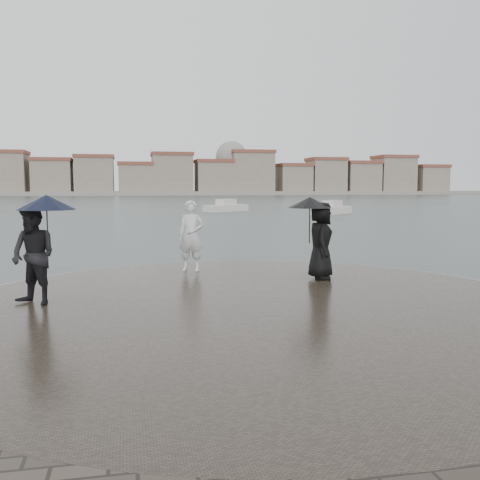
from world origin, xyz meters
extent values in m
plane|color=#2B3835|center=(0.00, 0.00, 0.00)|extent=(400.00, 400.00, 0.00)
cylinder|color=gray|center=(0.00, 3.50, 0.16)|extent=(12.50, 12.50, 0.32)
cylinder|color=#2D261E|center=(0.00, 3.50, 0.18)|extent=(11.90, 11.90, 0.36)
imported|color=silver|center=(-0.67, 7.81, 1.28)|extent=(0.78, 0.64, 1.84)
imported|color=black|center=(-4.00, 4.41, 1.28)|extent=(1.14, 1.10, 1.84)
cylinder|color=black|center=(-3.75, 4.51, 1.71)|extent=(0.02, 0.02, 0.90)
cone|color=black|center=(-3.75, 4.51, 2.26)|extent=(1.09, 1.09, 0.28)
imported|color=black|center=(2.20, 5.95, 1.28)|extent=(0.81, 1.02, 1.83)
cylinder|color=black|center=(1.95, 6.05, 1.66)|extent=(0.02, 0.02, 0.90)
cone|color=black|center=(1.95, 6.05, 2.18)|extent=(1.07, 1.07, 0.26)
cube|color=gray|center=(0.00, 163.00, 0.60)|extent=(260.00, 20.00, 1.20)
cube|color=gray|center=(-37.00, 160.00, 6.00)|extent=(12.00, 10.00, 12.00)
cube|color=brown|center=(-37.00, 160.00, 12.50)|extent=(12.60, 10.60, 1.00)
cube|color=gray|center=(-24.00, 160.00, 5.00)|extent=(11.00, 10.00, 10.00)
cube|color=brown|center=(-24.00, 160.00, 10.50)|extent=(11.60, 10.60, 1.00)
cube|color=gray|center=(-12.00, 160.00, 5.50)|extent=(11.00, 10.00, 11.00)
cube|color=brown|center=(-12.00, 160.00, 11.50)|extent=(11.60, 10.60, 1.00)
cube|color=gray|center=(0.00, 160.00, 4.50)|extent=(10.00, 10.00, 9.00)
cube|color=brown|center=(0.00, 160.00, 9.50)|extent=(10.60, 10.60, 1.00)
cube|color=gray|center=(11.00, 160.00, 6.00)|extent=(12.00, 10.00, 12.00)
cube|color=brown|center=(11.00, 160.00, 12.50)|extent=(12.60, 10.60, 1.00)
cube|color=gray|center=(24.00, 160.00, 5.00)|extent=(11.00, 10.00, 10.00)
cube|color=brown|center=(24.00, 160.00, 10.50)|extent=(11.60, 10.60, 1.00)
cube|color=gray|center=(36.00, 160.00, 6.50)|extent=(13.00, 10.00, 13.00)
cube|color=brown|center=(36.00, 160.00, 13.50)|extent=(13.60, 10.60, 1.00)
cube|color=gray|center=(50.00, 160.00, 4.50)|extent=(10.00, 10.00, 9.00)
cube|color=brown|center=(50.00, 160.00, 9.50)|extent=(10.60, 10.60, 1.00)
cube|color=gray|center=(61.00, 160.00, 5.50)|extent=(11.00, 10.00, 11.00)
cube|color=brown|center=(61.00, 160.00, 11.50)|extent=(11.60, 10.60, 1.00)
cube|color=gray|center=(73.00, 160.00, 5.00)|extent=(11.00, 10.00, 10.00)
cube|color=brown|center=(73.00, 160.00, 10.50)|extent=(11.60, 10.60, 1.00)
cube|color=gray|center=(85.00, 160.00, 6.00)|extent=(12.00, 10.00, 12.00)
cube|color=brown|center=(85.00, 160.00, 12.50)|extent=(12.60, 10.60, 1.00)
cube|color=gray|center=(98.00, 160.00, 4.50)|extent=(10.00, 10.00, 9.00)
cube|color=brown|center=(98.00, 160.00, 9.50)|extent=(10.60, 10.60, 1.00)
sphere|color=gray|center=(30.00, 162.00, 12.00)|extent=(10.00, 10.00, 10.00)
cube|color=silver|center=(7.68, 48.70, 0.25)|extent=(5.26, 4.74, 0.90)
cube|color=silver|center=(7.68, 48.70, 0.85)|extent=(2.31, 2.20, 0.90)
cube|color=silver|center=(16.46, 41.37, 0.25)|extent=(5.13, 4.90, 0.90)
cube|color=silver|center=(16.46, 41.37, 0.85)|extent=(2.28, 2.24, 0.90)
camera|label=1|loc=(-2.25, -5.98, 2.55)|focal=40.00mm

